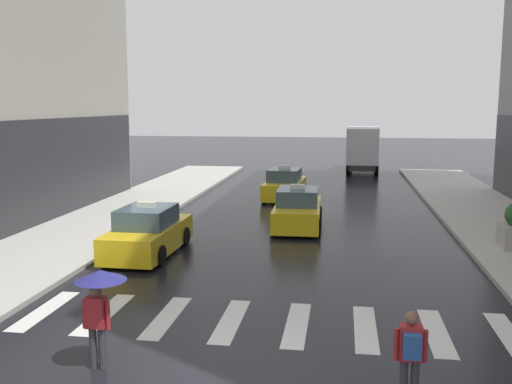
{
  "coord_description": "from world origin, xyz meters",
  "views": [
    {
      "loc": [
        1.72,
        -9.61,
        4.98
      ],
      "look_at": [
        -0.92,
        8.0,
        2.28
      ],
      "focal_mm": 40.55,
      "sensor_mm": 36.0,
      "label": 1
    }
  ],
  "objects_px": {
    "taxi_third": "(285,185)",
    "box_truck": "(363,147)",
    "pedestrian_with_umbrella": "(99,292)",
    "pedestrian_with_backpack": "(411,352)",
    "taxi_lead": "(148,233)",
    "taxi_second": "(298,210)"
  },
  "relations": [
    {
      "from": "taxi_third",
      "to": "box_truck",
      "type": "height_order",
      "value": "box_truck"
    },
    {
      "from": "pedestrian_with_umbrella",
      "to": "pedestrian_with_backpack",
      "type": "bearing_deg",
      "value": -6.04
    },
    {
      "from": "taxi_lead",
      "to": "taxi_second",
      "type": "xyz_separation_m",
      "value": [
        4.62,
        5.0,
        0.0
      ]
    },
    {
      "from": "pedestrian_with_backpack",
      "to": "taxi_third",
      "type": "bearing_deg",
      "value": 101.23
    },
    {
      "from": "taxi_third",
      "to": "pedestrian_with_backpack",
      "type": "height_order",
      "value": "taxi_third"
    },
    {
      "from": "pedestrian_with_backpack",
      "to": "pedestrian_with_umbrella",
      "type": "bearing_deg",
      "value": 173.96
    },
    {
      "from": "pedestrian_with_umbrella",
      "to": "pedestrian_with_backpack",
      "type": "height_order",
      "value": "pedestrian_with_umbrella"
    },
    {
      "from": "taxi_lead",
      "to": "taxi_third",
      "type": "height_order",
      "value": "same"
    },
    {
      "from": "taxi_lead",
      "to": "box_truck",
      "type": "bearing_deg",
      "value": 72.61
    },
    {
      "from": "taxi_second",
      "to": "pedestrian_with_backpack",
      "type": "distance_m",
      "value": 14.21
    },
    {
      "from": "taxi_second",
      "to": "taxi_third",
      "type": "distance_m",
      "value": 7.28
    },
    {
      "from": "pedestrian_with_backpack",
      "to": "taxi_second",
      "type": "bearing_deg",
      "value": 101.89
    },
    {
      "from": "box_truck",
      "to": "pedestrian_with_backpack",
      "type": "relative_size",
      "value": 4.62
    },
    {
      "from": "taxi_lead",
      "to": "taxi_third",
      "type": "distance_m",
      "value": 12.62
    },
    {
      "from": "taxi_second",
      "to": "pedestrian_with_backpack",
      "type": "height_order",
      "value": "taxi_second"
    },
    {
      "from": "box_truck",
      "to": "pedestrian_with_backpack",
      "type": "bearing_deg",
      "value": -90.53
    },
    {
      "from": "box_truck",
      "to": "pedestrian_with_backpack",
      "type": "distance_m",
      "value": 34.03
    },
    {
      "from": "box_truck",
      "to": "pedestrian_with_umbrella",
      "type": "height_order",
      "value": "box_truck"
    },
    {
      "from": "taxi_second",
      "to": "box_truck",
      "type": "distance_m",
      "value": 20.41
    },
    {
      "from": "taxi_second",
      "to": "pedestrian_with_backpack",
      "type": "bearing_deg",
      "value": -78.11
    },
    {
      "from": "pedestrian_with_umbrella",
      "to": "pedestrian_with_backpack",
      "type": "xyz_separation_m",
      "value": [
        5.61,
        -0.59,
        -0.54
      ]
    },
    {
      "from": "pedestrian_with_backpack",
      "to": "box_truck",
      "type": "bearing_deg",
      "value": 89.47
    }
  ]
}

